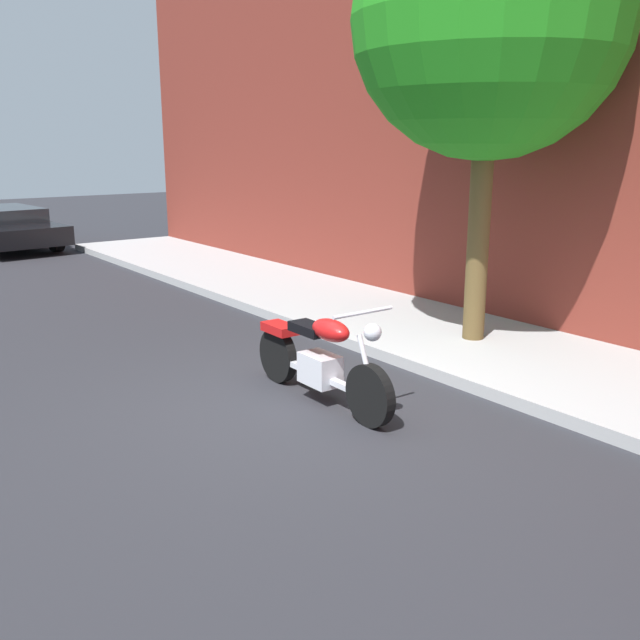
# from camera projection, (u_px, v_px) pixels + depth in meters

# --- Properties ---
(ground_plane) EXTENTS (60.00, 60.00, 0.00)m
(ground_plane) POSITION_uv_depth(u_px,v_px,m) (298.00, 408.00, 7.21)
(ground_plane) COLOR #28282D
(sidewalk) EXTENTS (24.46, 2.54, 0.14)m
(sidewalk) POSITION_uv_depth(u_px,v_px,m) (492.00, 351.00, 8.94)
(sidewalk) COLOR #A9A9A9
(sidewalk) RESTS_ON ground
(building_facade) EXTENTS (24.46, 0.50, 7.58)m
(building_facade) POSITION_uv_depth(u_px,v_px,m) (589.00, 48.00, 8.90)
(building_facade) COLOR maroon
(building_facade) RESTS_ON ground
(motorcycle) EXTENTS (2.22, 0.70, 1.11)m
(motorcycle) POSITION_uv_depth(u_px,v_px,m) (320.00, 360.00, 7.28)
(motorcycle) COLOR black
(motorcycle) RESTS_ON ground
(parked_car_black) EXTENTS (4.52, 2.22, 1.03)m
(parked_car_black) POSITION_uv_depth(u_px,v_px,m) (2.00, 227.00, 17.77)
(parked_car_black) COLOR black
(parked_car_black) RESTS_ON ground
(street_tree) EXTENTS (3.32, 3.32, 5.72)m
(street_tree) POSITION_uv_depth(u_px,v_px,m) (490.00, 19.00, 8.29)
(street_tree) COLOR brown
(street_tree) RESTS_ON ground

